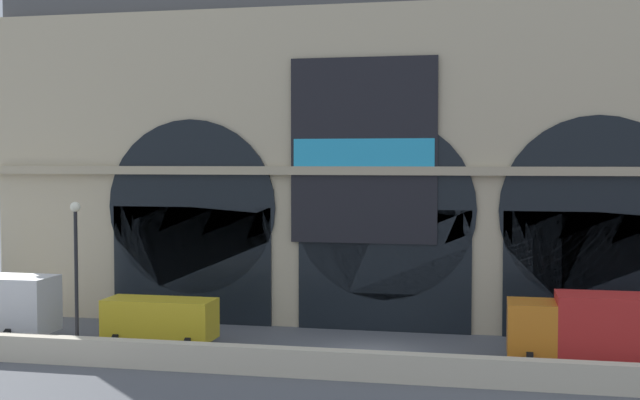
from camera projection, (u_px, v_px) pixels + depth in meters
ground_plane at (369, 353)px, 36.78m from camera, size 200.00×200.00×0.00m
quay_parapet_wall at (353, 365)px, 32.38m from camera, size 90.00×0.70×1.14m
station_building at (391, 129)px, 43.76m from camera, size 43.38×5.73×21.36m
van_midwest at (160, 319)px, 38.31m from camera, size 5.20×2.48×2.20m
box_truck_mideast at (602, 328)px, 34.03m from camera, size 7.50×2.91×3.12m
street_lamp_quayside at (76, 259)px, 35.51m from camera, size 0.44×0.44×6.90m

